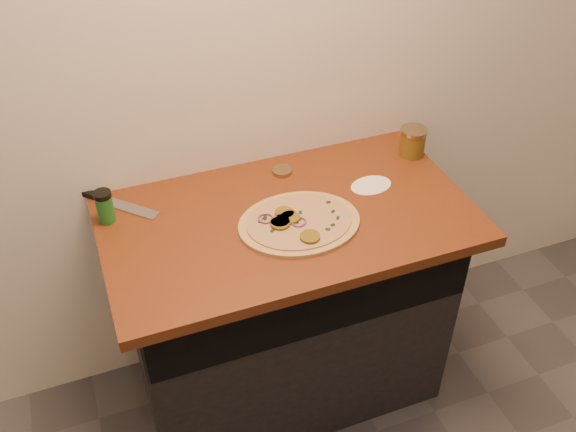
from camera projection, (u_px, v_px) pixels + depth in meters
name	position (u px, v px, depth m)	size (l,w,h in m)	color
cabinet	(285.00, 307.00, 2.40)	(1.10, 0.60, 0.86)	black
countertop	(287.00, 219.00, 2.09)	(1.20, 0.70, 0.04)	brown
pizza	(298.00, 223.00, 2.03)	(0.40, 0.40, 0.03)	tan
chefs_knife	(107.00, 200.00, 2.13)	(0.26, 0.26, 0.02)	#B7BAC1
mason_jar_lid	(282.00, 171.00, 2.26)	(0.07, 0.07, 0.01)	#978558
salsa_jar	(412.00, 142.00, 2.32)	(0.10, 0.10, 0.11)	maroon
spice_shaker	(105.00, 207.00, 2.02)	(0.06, 0.06, 0.11)	#1F6220
flour_spill	(371.00, 185.00, 2.20)	(0.15, 0.15, 0.00)	white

